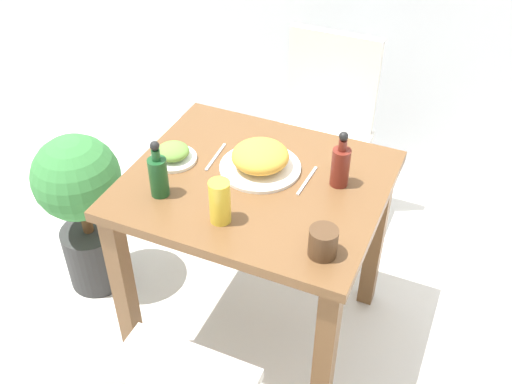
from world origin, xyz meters
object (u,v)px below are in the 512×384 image
side_plate (173,154)px  drink_cup (323,242)px  chair_far (322,126)px  food_plate (260,159)px  potted_plant_left (82,202)px  condiment_bottle (341,165)px  sauce_bottle (158,175)px  juice_glass (220,202)px

side_plate → drink_cup: drink_cup is taller
chair_far → food_plate: bearing=-90.3°
potted_plant_left → condiment_bottle: bearing=7.7°
chair_far → drink_cup: chair_far is taller
side_plate → sauce_bottle: 0.19m
side_plate → food_plate: bearing=13.8°
juice_glass → chair_far: bearing=89.4°
drink_cup → potted_plant_left: bearing=169.4°
drink_cup → juice_glass: juice_glass is taller
chair_far → condiment_bottle: (0.26, -0.64, 0.30)m
side_plate → drink_cup: bearing=-20.4°
side_plate → condiment_bottle: size_ratio=0.80×
sauce_bottle → food_plate: bearing=46.3°
sauce_bottle → potted_plant_left: size_ratio=0.28×
food_plate → drink_cup: (0.32, -0.30, 0.00)m
side_plate → potted_plant_left: size_ratio=0.22×
juice_glass → sauce_bottle: size_ratio=0.71×
sauce_bottle → side_plate: bearing=107.0°
chair_far → drink_cup: size_ratio=10.12×
side_plate → sauce_bottle: sauce_bottle is taller
condiment_bottle → potted_plant_left: 1.06m
condiment_bottle → side_plate: bearing=-169.8°
side_plate → condiment_bottle: bearing=10.2°
chair_far → food_plate: (-0.00, -0.67, 0.26)m
sauce_bottle → chair_far: bearing=75.3°
side_plate → condiment_bottle: 0.57m
juice_glass → sauce_bottle: sauce_bottle is taller
side_plate → potted_plant_left: bearing=-175.5°
side_plate → chair_far: bearing=68.3°
chair_far → side_plate: chair_far is taller
food_plate → condiment_bottle: (0.26, 0.03, 0.03)m
chair_far → sauce_bottle: bearing=-104.7°
drink_cup → condiment_bottle: size_ratio=0.45×
chair_far → condiment_bottle: bearing=-67.9°
chair_far → food_plate: 0.72m
juice_glass → condiment_bottle: size_ratio=0.71×
food_plate → potted_plant_left: food_plate is taller
juice_glass → condiment_bottle: condiment_bottle is taller
drink_cup → condiment_bottle: (-0.05, 0.33, 0.03)m
drink_cup → condiment_bottle: condiment_bottle is taller
chair_far → juice_glass: bearing=-90.6°
food_plate → side_plate: bearing=-166.2°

